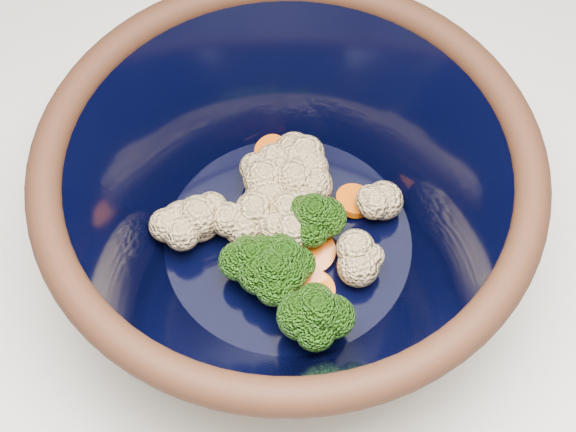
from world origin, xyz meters
name	(u,v)px	position (x,y,z in m)	size (l,w,h in m)	color
ground	(330,431)	(0.00, 0.00, 0.00)	(3.00, 3.00, 0.00)	#9E7A54
counter	(345,334)	(0.00, 0.00, 0.45)	(1.20, 1.20, 0.90)	white
mixing_bowl	(288,206)	(-0.09, -0.11, 0.98)	(0.40, 0.40, 0.14)	black
vegetable_pile	(284,234)	(-0.10, -0.12, 0.95)	(0.17, 0.18, 0.05)	#608442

